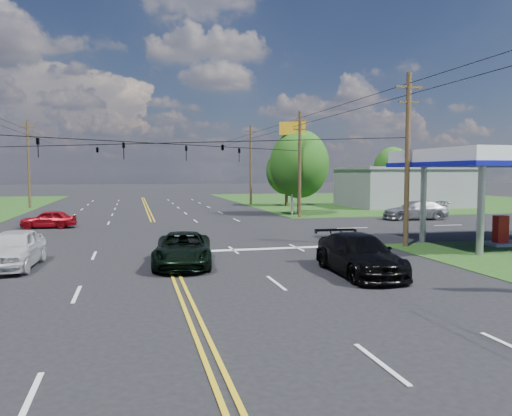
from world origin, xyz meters
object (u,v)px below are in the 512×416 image
object	(u,v)px
tree_right_b	(287,171)
suv_black	(359,254)
pole_se	(407,157)
pole_ne	(300,163)
pole_left_far	(29,163)
pickup_dkgreen	(183,249)
retail_ne	(404,188)
tree_far_r	(393,169)
pickup_white	(13,249)
pole_right_far	(251,164)
tree_right_a	(299,164)

from	to	relation	value
tree_right_b	suv_black	size ratio (longest dim) A/B	1.28
pole_se	pole_ne	size ratio (longest dim) A/B	1.00
pole_left_far	pickup_dkgreen	distance (m)	42.15
retail_ne	tree_far_r	distance (m)	11.02
suv_black	pickup_white	size ratio (longest dim) A/B	1.13
pole_se	pole_right_far	world-z (taller)	pole_right_far
pole_ne	tree_right_a	xyz separation A→B (m)	(1.00, 3.00, -0.05)
suv_black	pickup_dkgreen	bearing A→B (deg)	153.88
pole_ne	pole_left_far	world-z (taller)	pole_left_far
tree_right_b	tree_far_r	size ratio (longest dim) A/B	0.93
pole_ne	tree_right_a	world-z (taller)	pole_ne
tree_right_b	tree_far_r	world-z (taller)	tree_far_r
pole_left_far	pickup_dkgreen	xyz separation A→B (m)	(13.50, -39.68, -4.44)
pole_se	pickup_dkgreen	xyz separation A→B (m)	(-12.50, -2.68, -4.18)
tree_far_r	pickup_white	size ratio (longest dim) A/B	1.56
pole_se	pickup_white	world-z (taller)	pole_se
retail_ne	tree_right_b	size ratio (longest dim) A/B	1.98
pickup_white	pole_right_far	bearing A→B (deg)	65.89
pole_right_far	pickup_white	world-z (taller)	pole_right_far
pole_right_far	pole_se	bearing A→B (deg)	-90.00
pole_ne	tree_far_r	xyz separation A→B (m)	(21.00, 21.00, -0.37)
pole_ne	tree_right_b	size ratio (longest dim) A/B	1.34
retail_ne	pole_right_far	xyz separation A→B (m)	(-17.00, 8.00, 2.97)
tree_right_a	pickup_white	xyz separation A→B (m)	(-20.62, -22.41, -4.03)
retail_ne	pole_se	bearing A→B (deg)	-120.38
tree_right_a	suv_black	size ratio (longest dim) A/B	1.48
pickup_white	pole_ne	bearing A→B (deg)	47.63
pole_se	tree_right_a	bearing A→B (deg)	87.27
pole_left_far	pickup_white	xyz separation A→B (m)	(6.38, -38.41, -4.33)
pickup_white	tree_right_a	bearing A→B (deg)	50.33
pickup_white	pole_se	bearing A→B (deg)	7.04
tree_far_r	suv_black	bearing A→B (deg)	-120.64
tree_right_b	suv_black	bearing A→B (deg)	-103.30
suv_black	pickup_white	bearing A→B (deg)	162.28
retail_ne	pole_ne	distance (m)	20.43
retail_ne	suv_black	distance (m)	41.92
pole_ne	pole_left_far	size ratio (longest dim) A/B	0.95
pickup_dkgreen	suv_black	distance (m)	7.59
pole_ne	suv_black	xyz separation A→B (m)	(-5.76, -24.18, -4.11)
retail_ne	pole_left_far	size ratio (longest dim) A/B	1.40
tree_right_b	pole_se	bearing A→B (deg)	-96.05
pole_right_far	tree_right_b	distance (m)	5.40
tree_right_a	pole_se	bearing A→B (deg)	-92.73
pole_ne	pole_se	bearing A→B (deg)	-90.00
retail_ne	pickup_dkgreen	xyz separation A→B (m)	(-29.50, -31.68, -1.47)
pole_right_far	tree_far_r	bearing A→B (deg)	5.44
retail_ne	pole_left_far	distance (m)	43.84
retail_ne	tree_right_b	bearing A→B (deg)	163.50
tree_right_a	retail_ne	bearing A→B (deg)	26.57
pole_left_far	tree_right_a	xyz separation A→B (m)	(27.00, -16.00, -0.30)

